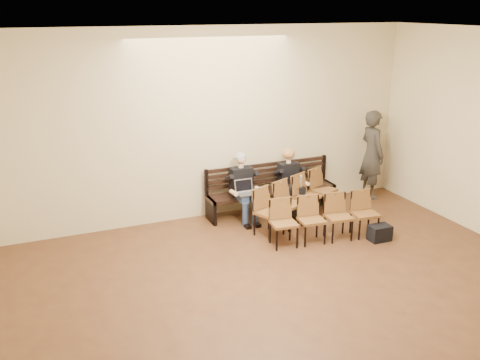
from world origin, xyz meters
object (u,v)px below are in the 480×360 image
(seated_man, at_px, (243,189))
(passerby, at_px, (372,148))
(seated_woman, at_px, (290,184))
(bag, at_px, (380,233))
(chair_row_front, at_px, (298,201))
(water_bottle, at_px, (300,187))
(chair_row_back, at_px, (325,219))
(bench, at_px, (272,201))
(laptop, at_px, (247,194))

(seated_man, relative_size, passerby, 0.57)
(seated_woman, distance_m, bag, 1.99)
(passerby, relative_size, chair_row_front, 1.03)
(water_bottle, height_order, passerby, passerby)
(water_bottle, relative_size, chair_row_front, 0.11)
(water_bottle, bearing_deg, seated_man, 168.49)
(passerby, relative_size, chair_row_back, 1.10)
(seated_woman, xyz_separation_m, chair_row_front, (-0.13, -0.53, -0.14))
(bench, relative_size, passerby, 1.24)
(seated_man, xyz_separation_m, water_bottle, (1.09, -0.22, -0.04))
(laptop, xyz_separation_m, water_bottle, (1.11, 0.01, -0.01))
(seated_woman, distance_m, passerby, 2.01)
(seated_man, height_order, passerby, passerby)
(seated_woman, xyz_separation_m, bag, (0.77, -1.79, -0.42))
(passerby, bearing_deg, bench, 92.34)
(seated_woman, bearing_deg, laptop, -166.98)
(water_bottle, relative_size, passerby, 0.11)
(passerby, bearing_deg, seated_man, 94.65)
(laptop, xyz_separation_m, chair_row_back, (0.93, -1.19, -0.18))
(passerby, bearing_deg, chair_row_front, 109.73)
(laptop, relative_size, chair_row_back, 0.18)
(seated_man, relative_size, chair_row_front, 0.59)
(seated_woman, relative_size, chair_row_back, 0.58)
(bench, xyz_separation_m, chair_row_front, (0.20, -0.65, 0.19))
(bag, height_order, chair_row_front, chair_row_front)
(chair_row_front, bearing_deg, seated_woman, 52.94)
(seated_woman, relative_size, bag, 3.04)
(seated_man, distance_m, bag, 2.56)
(bag, xyz_separation_m, chair_row_back, (-0.86, 0.37, 0.26))
(passerby, bearing_deg, seated_woman, 95.89)
(water_bottle, bearing_deg, chair_row_back, -98.73)
(bench, distance_m, bag, 2.21)
(bench, xyz_separation_m, chair_row_back, (0.24, -1.54, 0.17))
(seated_man, distance_m, passerby, 2.98)
(chair_row_front, bearing_deg, seated_man, 124.93)
(seated_man, distance_m, chair_row_back, 1.70)
(laptop, height_order, passerby, passerby)
(water_bottle, xyz_separation_m, bag, (0.68, -1.57, -0.43))
(bench, xyz_separation_m, laptop, (-0.69, -0.36, 0.35))
(seated_man, height_order, water_bottle, seated_man)
(bench, distance_m, seated_woman, 0.48)
(bag, height_order, passerby, passerby)
(bag, distance_m, passerby, 2.43)
(chair_row_back, bearing_deg, seated_man, 128.66)
(seated_woman, relative_size, chair_row_front, 0.55)
(laptop, relative_size, water_bottle, 1.48)
(chair_row_back, bearing_deg, laptop, 134.38)
(laptop, xyz_separation_m, passerby, (2.97, 0.36, 0.48))
(seated_woman, xyz_separation_m, laptop, (-1.02, -0.24, 0.02))
(bench, height_order, chair_row_back, chair_row_back)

